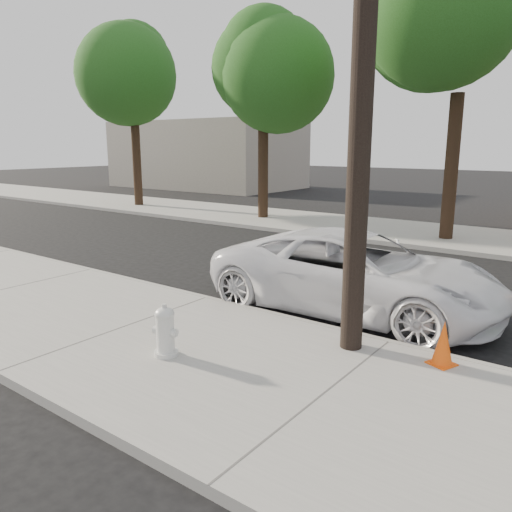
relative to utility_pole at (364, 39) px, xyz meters
name	(u,v)px	position (x,y,z in m)	size (l,w,h in m)	color
ground	(265,282)	(-3.60, 2.70, -4.70)	(120.00, 120.00, 0.00)	black
near_sidewalk	(123,331)	(-3.60, -1.60, -4.62)	(90.00, 4.40, 0.15)	gray
far_sidewalk	(397,231)	(-3.60, 11.20, -4.62)	(90.00, 5.00, 0.15)	gray
curb_near	(207,300)	(-3.60, 0.60, -4.62)	(90.00, 0.12, 0.16)	#9E9B93
building_far	(206,155)	(-23.60, 22.70, -2.20)	(14.00, 8.00, 5.00)	gray
utility_pole	(364,39)	(0.00, 0.00, 0.00)	(1.40, 0.34, 9.00)	black
tree_a	(133,78)	(-17.40, 10.55, 1.83)	(4.65, 4.50, 9.00)	black
tree_b	(265,73)	(-9.41, 10.76, 1.45)	(4.34, 4.20, 8.45)	black
tree_c	(469,23)	(-1.38, 10.34, 2.21)	(4.96, 4.80, 9.55)	black
police_cruiser	(355,273)	(-0.91, 2.01, -3.90)	(2.66, 5.77, 1.60)	white
fire_hydrant	(165,332)	(-2.11, -1.97, -4.18)	(0.41, 0.37, 0.76)	silver
traffic_cone	(443,344)	(1.35, 0.20, -4.23)	(0.44, 0.44, 0.66)	#FF560D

